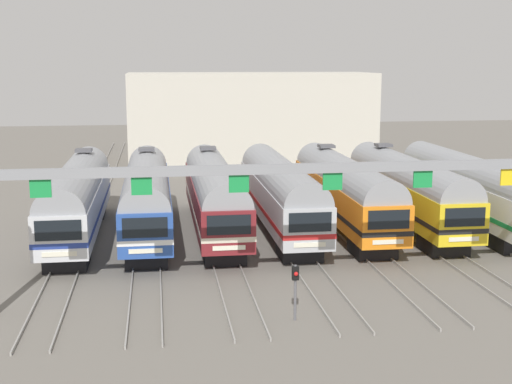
% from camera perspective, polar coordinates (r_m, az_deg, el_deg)
% --- Properties ---
extents(ground_plane, '(160.00, 160.00, 0.00)m').
position_cam_1_polar(ground_plane, '(46.02, 1.94, -3.22)').
color(ground_plane, slate).
extents(track_bed, '(27.11, 70.00, 0.15)m').
position_cam_1_polar(track_bed, '(62.46, -0.78, 0.54)').
color(track_bed, gray).
rests_on(track_bed, ground).
extents(commuter_train_silver, '(2.88, 18.06, 5.05)m').
position_cam_1_polar(commuter_train_silver, '(45.04, -14.29, -0.35)').
color(commuter_train_silver, silver).
rests_on(commuter_train_silver, ground).
extents(commuter_train_blue, '(2.88, 18.06, 5.05)m').
position_cam_1_polar(commuter_train_blue, '(44.77, -8.86, -0.21)').
color(commuter_train_blue, '#284C9E').
rests_on(commuter_train_blue, ground).
extents(commuter_train_maroon, '(2.88, 18.06, 5.05)m').
position_cam_1_polar(commuter_train_maroon, '(44.91, -3.41, -0.07)').
color(commuter_train_maroon, maroon).
rests_on(commuter_train_maroon, ground).
extents(commuter_train_stainless, '(2.88, 18.06, 4.77)m').
position_cam_1_polar(commuter_train_stainless, '(45.45, 1.96, 0.07)').
color(commuter_train_stainless, '#B2B5BA').
rests_on(commuter_train_stainless, ground).
extents(commuter_train_orange, '(2.88, 18.06, 5.05)m').
position_cam_1_polar(commuter_train_orange, '(46.38, 7.16, 0.21)').
color(commuter_train_orange, orange).
rests_on(commuter_train_orange, ground).
extents(commuter_train_yellow, '(2.88, 18.06, 5.05)m').
position_cam_1_polar(commuter_train_yellow, '(47.67, 12.12, 0.34)').
color(commuter_train_yellow, gold).
rests_on(commuter_train_yellow, ground).
extents(commuter_train_white, '(2.88, 18.06, 4.77)m').
position_cam_1_polar(commuter_train_white, '(49.30, 16.78, 0.45)').
color(commuter_train_white, white).
rests_on(commuter_train_white, ground).
extents(catenary_gantry, '(30.85, 0.44, 6.97)m').
position_cam_1_polar(catenary_gantry, '(31.97, 6.22, 0.56)').
color(catenary_gantry, gray).
rests_on(catenary_gantry, ground).
extents(yard_signal_mast, '(0.28, 0.35, 2.46)m').
position_cam_1_polar(yard_signal_mast, '(30.21, 3.21, -7.27)').
color(yard_signal_mast, '#59595E').
rests_on(yard_signal_mast, ground).
extents(maintenance_building, '(27.21, 10.00, 9.66)m').
position_cam_1_polar(maintenance_building, '(79.89, -0.45, 6.19)').
color(maintenance_building, beige).
rests_on(maintenance_building, ground).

